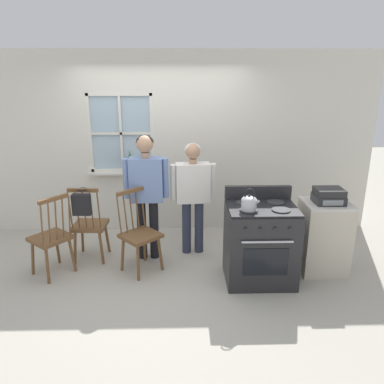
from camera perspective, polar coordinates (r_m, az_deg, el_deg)
name	(u,v)px	position (r m, az deg, el deg)	size (l,w,h in m)	color
ground_plane	(159,271)	(4.82, -5.10, -11.91)	(16.00, 16.00, 0.00)	#B2AD9E
wall_back	(164,145)	(5.68, -4.34, 7.17)	(6.40, 0.16, 2.70)	silver
chair_by_window	(90,226)	(5.07, -15.34, -5.01)	(0.44, 0.42, 1.03)	brown
chair_near_wall	(140,235)	(4.67, -8.00, -6.53)	(0.58, 0.58, 1.03)	brown
chair_center_cluster	(51,238)	(4.85, -20.63, -6.65)	(0.58, 0.58, 1.03)	brown
person_elderly_left	(146,185)	(4.79, -6.98, 1.03)	(0.57, 0.23, 1.65)	black
person_teen_center	(193,188)	(4.93, 0.12, 0.61)	(0.60, 0.25, 1.52)	#2D3347
stove	(260,243)	(4.50, 10.35, -7.63)	(0.80, 0.68, 1.08)	#232326
kettle	(249,202)	(4.14, 8.70, -1.57)	(0.21, 0.17, 0.25)	#B7B7BC
potted_plant	(130,166)	(5.70, -9.44, 3.98)	(0.15, 0.15, 0.35)	#935B3D
handbag	(82,204)	(4.73, -16.48, -1.77)	(0.22, 0.19, 0.31)	black
side_counter	(323,237)	(4.91, 19.38, -6.47)	(0.55, 0.50, 0.90)	beige
stereo	(329,196)	(4.70, 20.12, -0.57)	(0.34, 0.29, 0.18)	#232326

